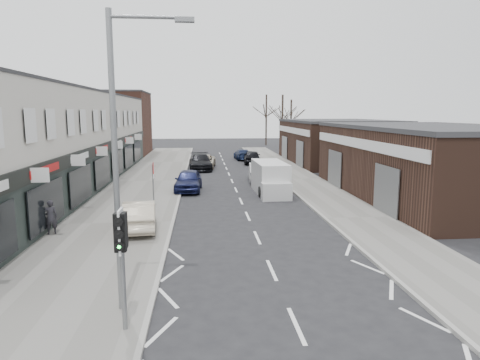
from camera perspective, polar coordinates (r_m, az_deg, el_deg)
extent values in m
plane|color=black|center=(13.70, 5.64, -14.85)|extent=(160.00, 160.00, 0.00)
cube|color=slate|center=(35.01, -12.16, -0.19)|extent=(5.50, 64.00, 0.12)
cube|color=slate|center=(35.68, 8.18, 0.09)|extent=(3.50, 64.00, 0.12)
cube|color=beige|center=(33.74, -24.38, 4.84)|extent=(8.00, 41.00, 7.10)
cube|color=#4E2C21|center=(58.39, -16.18, 7.15)|extent=(8.00, 10.00, 8.00)
cube|color=#3B241A|center=(30.41, 24.31, 2.01)|extent=(10.00, 18.00, 4.50)
cube|color=#3B241A|center=(48.75, 12.77, 4.92)|extent=(10.00, 16.00, 4.50)
cylinder|color=slate|center=(11.20, -15.35, -11.77)|extent=(0.12, 0.12, 3.00)
cube|color=silver|center=(10.88, -15.58, -6.58)|extent=(0.05, 0.55, 1.10)
cube|color=black|center=(10.76, -15.70, -6.75)|extent=(0.28, 0.22, 0.95)
sphere|color=#0CE533|center=(10.73, -15.75, -8.46)|extent=(0.18, 0.18, 0.18)
cube|color=black|center=(10.99, -15.47, -6.41)|extent=(0.26, 0.20, 0.90)
cylinder|color=slate|center=(11.81, -16.27, 1.79)|extent=(0.16, 0.16, 8.00)
cylinder|color=slate|center=(11.83, -12.57, 20.45)|extent=(1.80, 0.10, 0.10)
cube|color=slate|center=(11.74, -7.39, 20.43)|extent=(0.50, 0.22, 0.12)
cylinder|color=slate|center=(24.81, -11.49, -0.83)|extent=(0.07, 0.07, 2.50)
cube|color=white|center=(24.71, -11.42, 0.54)|extent=(0.04, 0.45, 0.25)
cube|color=silver|center=(29.80, 3.99, 0.38)|extent=(2.09, 4.75, 2.14)
cube|color=silver|center=(27.21, 4.89, -1.56)|extent=(1.92, 0.88, 1.12)
cylinder|color=black|center=(28.19, 2.75, -1.58)|extent=(0.22, 0.71, 0.71)
cylinder|color=black|center=(28.48, 6.23, -1.52)|extent=(0.22, 0.71, 0.71)
cylinder|color=black|center=(31.40, 1.94, -0.49)|extent=(0.22, 0.71, 0.71)
cylinder|color=black|center=(31.66, 5.07, -0.44)|extent=(0.22, 0.71, 0.71)
imported|color=beige|center=(20.57, -13.25, -4.54)|extent=(1.86, 4.24, 1.35)
imported|color=black|center=(20.98, -23.93, -4.55)|extent=(0.66, 0.55, 1.55)
imported|color=#13173B|center=(30.57, -6.90, -0.05)|extent=(2.01, 4.53, 1.51)
imported|color=black|center=(41.83, -5.31, 2.42)|extent=(2.36, 5.35, 1.53)
imported|color=#B8AA93|center=(43.15, -4.86, 2.49)|extent=(2.60, 4.91, 1.32)
imported|color=silver|center=(34.78, 2.56, 1.11)|extent=(1.96, 4.72, 1.52)
imported|color=black|center=(46.49, 1.62, 3.08)|extent=(2.11, 4.47, 1.48)
imported|color=#121C39|center=(50.66, 0.34, 3.44)|extent=(1.95, 4.35, 1.24)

